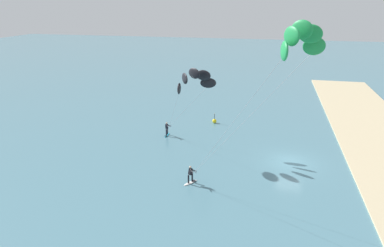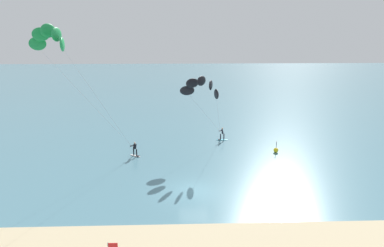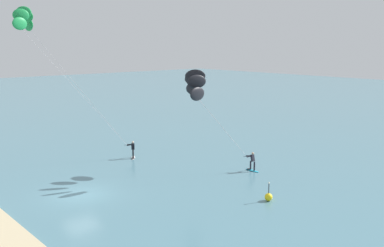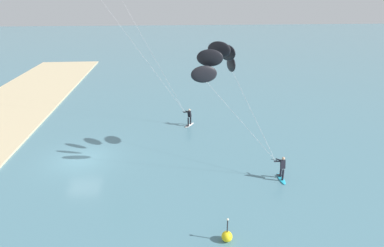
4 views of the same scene
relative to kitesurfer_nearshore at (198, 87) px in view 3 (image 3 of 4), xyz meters
name	(u,v)px [view 3 (image 3 of 4)]	position (x,y,z in m)	size (l,w,h in m)	color
ground_plane	(81,194)	(-1.37, -10.36, -7.37)	(240.00, 240.00, 0.00)	slate
kitesurfer_nearshore	(198,87)	(0.00, 0.00, 0.00)	(6.21, 6.27, 8.87)	#23ADD1
kitesurfer_mid_water	(30,26)	(-12.70, -8.93, 5.18)	(8.05, 9.96, 14.27)	white
marker_buoy	(269,197)	(8.60, -0.95, -7.07)	(0.56, 0.56, 1.38)	yellow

